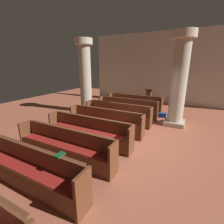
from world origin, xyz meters
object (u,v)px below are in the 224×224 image
object	(u,v)px
pew_row_6	(26,167)
pillar_far_side	(85,76)
pew_row_4	(88,130)
pew_row_0	(134,102)
hymn_book	(60,155)
kneeler_box_blue	(163,115)
pew_row_1	(127,107)
pew_row_2	(117,112)
pillar_aisle_side	(179,79)
pew_row_5	(64,144)
lectern	(149,99)
pew_row_3	(105,120)

from	to	relation	value
pew_row_6	pillar_far_side	bearing A→B (deg)	113.44
pew_row_4	pew_row_6	bearing A→B (deg)	-90.00
pew_row_4	pew_row_6	distance (m)	2.23
pew_row_0	pillar_far_side	distance (m)	3.08
pew_row_0	hymn_book	xyz separation A→B (m)	(0.82, -6.50, 0.42)
kneeler_box_blue	pew_row_4	bearing A→B (deg)	-113.14
pew_row_1	pillar_far_side	xyz separation A→B (m)	(-2.28, -0.31, 1.50)
pew_row_2	pillar_aisle_side	distance (m)	2.91
pew_row_4	pew_row_5	distance (m)	1.11
pew_row_1	hymn_book	bearing A→B (deg)	-81.35
pillar_aisle_side	hymn_book	xyz separation A→B (m)	(-1.52, -5.15, -1.08)
pew_row_5	hymn_book	distance (m)	1.30
pew_row_0	lectern	xyz separation A→B (m)	(0.47, 1.30, -0.01)
pillar_far_side	kneeler_box_blue	size ratio (longest dim) A/B	9.97
pew_row_5	lectern	xyz separation A→B (m)	(0.47, 6.88, -0.01)
pew_row_0	pillar_far_side	world-z (taller)	pillar_far_side
pew_row_4	pillar_aisle_side	xyz separation A→B (m)	(2.33, 3.11, 1.50)
pew_row_2	pew_row_6	world-z (taller)	same
pew_row_4	pew_row_6	size ratio (longest dim) A/B	1.00
pillar_aisle_side	lectern	bearing A→B (deg)	125.11
pew_row_0	kneeler_box_blue	xyz separation A→B (m)	(1.68, -0.52, -0.36)
pew_row_3	pillar_aisle_side	xyz separation A→B (m)	(2.33, 1.99, 1.50)
lectern	pew_row_1	bearing A→B (deg)	-100.95
pillar_far_side	pillar_aisle_side	bearing A→B (deg)	0.89
pew_row_3	pew_row_4	distance (m)	1.11
pew_row_4	kneeler_box_blue	world-z (taller)	pew_row_4
pew_row_6	pillar_aisle_side	distance (m)	6.01
kneeler_box_blue	hymn_book	bearing A→B (deg)	-98.23
pew_row_4	hymn_book	world-z (taller)	hymn_book
pew_row_1	pillar_far_side	distance (m)	2.75
pillar_far_side	pew_row_1	bearing A→B (deg)	7.68
pew_row_4	lectern	xyz separation A→B (m)	(0.47, 5.76, -0.01)
lectern	kneeler_box_blue	distance (m)	2.22
pew_row_0	pew_row_6	size ratio (longest dim) A/B	1.00
pew_row_5	pillar_far_side	bearing A→B (deg)	118.82
pew_row_3	lectern	size ratio (longest dim) A/B	2.84
pew_row_4	lectern	world-z (taller)	lectern
pew_row_5	kneeler_box_blue	world-z (taller)	pew_row_5
hymn_book	pew_row_2	bearing A→B (deg)	100.86
pew_row_1	pew_row_5	world-z (taller)	same
pew_row_1	pew_row_3	world-z (taller)	same
pew_row_4	pillar_aisle_side	distance (m)	4.16
pew_row_3	pillar_aisle_side	bearing A→B (deg)	40.50
pew_row_5	lectern	size ratio (longest dim) A/B	2.84
pew_row_3	lectern	distance (m)	4.67
pew_row_4	hymn_book	bearing A→B (deg)	-68.12
pew_row_4	pew_row_0	bearing A→B (deg)	90.00
pew_row_3	lectern	xyz separation A→B (m)	(0.47, 4.65, -0.01)
pew_row_0	kneeler_box_blue	distance (m)	1.80
pew_row_6	kneeler_box_blue	distance (m)	6.40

